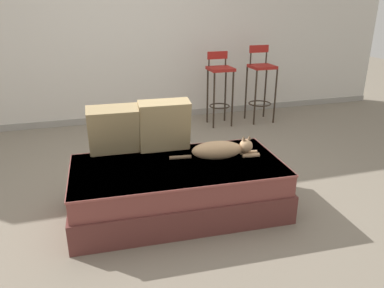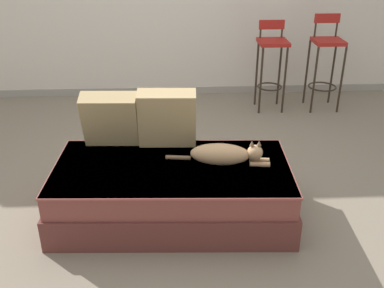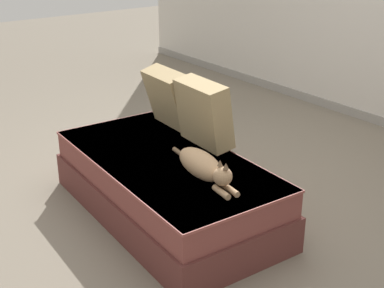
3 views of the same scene
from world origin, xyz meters
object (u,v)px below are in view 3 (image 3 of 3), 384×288
(throw_pillow_corner, at_px, (170,98))
(cat, at_px, (203,166))
(throw_pillow_middle, at_px, (204,113))
(couch, at_px, (166,186))

(throw_pillow_corner, bearing_deg, cat, -22.13)
(throw_pillow_middle, height_order, cat, throw_pillow_middle)
(couch, height_order, throw_pillow_corner, throw_pillow_corner)
(couch, bearing_deg, throw_pillow_corner, 142.07)
(cat, bearing_deg, throw_pillow_middle, 141.73)
(throw_pillow_corner, height_order, cat, throw_pillow_corner)
(couch, height_order, throw_pillow_middle, throw_pillow_middle)
(throw_pillow_corner, distance_m, throw_pillow_middle, 0.42)
(cat, bearing_deg, throw_pillow_corner, 157.87)
(throw_pillow_middle, bearing_deg, cat, -38.27)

